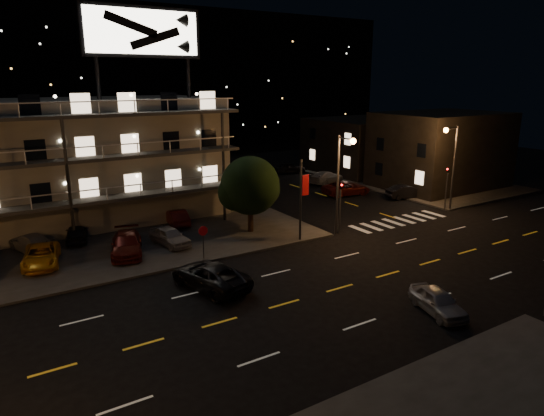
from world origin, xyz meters
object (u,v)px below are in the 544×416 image
tree (250,187)px  lot_car_2 (41,256)px  road_car_west (210,275)px  side_car_0 (407,192)px  lot_car_4 (170,236)px  road_car_east (438,301)px  lot_car_7 (31,242)px

tree → lot_car_2: 15.76m
lot_car_2 → road_car_west: size_ratio=0.86×
tree → lot_car_2: size_ratio=1.31×
lot_car_2 → side_car_0: bearing=12.4°
lot_car_4 → road_car_west: (-0.56, -8.25, -0.07)m
lot_car_2 → road_car_west: bearing=-36.1°
tree → side_car_0: tree is taller
tree → road_car_east: 17.81m
lot_car_7 → road_car_west: 14.92m
lot_car_7 → road_car_east: size_ratio=1.15×
lot_car_2 → lot_car_4: size_ratio=1.18×
lot_car_7 → road_car_east: 27.85m
lot_car_4 → lot_car_7: size_ratio=0.90×
lot_car_4 → road_car_west: road_car_west is taller
road_car_east → road_car_west: bearing=149.2°
lot_car_2 → road_car_east: lot_car_2 is taller
side_car_0 → road_car_east: bearing=151.2°
tree → lot_car_2: bearing=176.5°
tree → lot_car_4: 7.36m
lot_car_2 → side_car_0: 35.14m
lot_car_7 → road_car_west: size_ratio=0.80×
lot_car_2 → road_car_east: (17.12, -18.40, -0.15)m
lot_car_7 → road_car_west: bearing=106.3°
tree → lot_car_7: bearing=164.5°
road_car_east → lot_car_2: bearing=148.7°
tree → road_car_west: tree is taller
tree → lot_car_4: bearing=177.8°
lot_car_4 → road_car_east: size_ratio=1.04×
lot_car_2 → lot_car_7: bearing=105.3°
lot_car_4 → side_car_0: (26.42, 1.24, -0.11)m
tree → road_car_east: bearing=-84.5°
road_car_east → road_car_west: (-8.96, 9.45, 0.11)m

